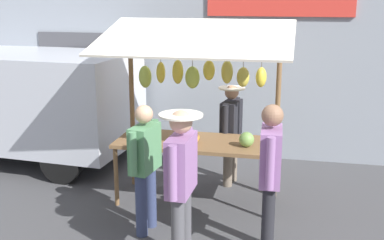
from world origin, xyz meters
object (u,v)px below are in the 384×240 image
at_px(vendor_with_sunhat, 231,127).
at_px(shopper_with_shopping_bag, 181,176).
at_px(shopper_in_grey_tee, 270,169).
at_px(parked_van, 1,95).
at_px(shopper_in_striped_shirt, 145,161).
at_px(market_stall, 198,91).

xyz_separation_m(vendor_with_sunhat, shopper_with_shopping_bag, (0.17, 2.47, 0.14)).
bearing_deg(shopper_in_grey_tee, parked_van, 61.04).
relative_size(shopper_in_striped_shirt, shopper_in_grey_tee, 0.93).
height_order(vendor_with_sunhat, shopper_in_grey_tee, shopper_in_grey_tee).
height_order(shopper_in_striped_shirt, shopper_with_shopping_bag, shopper_with_shopping_bag).
distance_m(shopper_with_shopping_bag, parked_van, 4.89).
xyz_separation_m(shopper_in_striped_shirt, shopper_in_grey_tee, (-1.48, 0.22, 0.09)).
bearing_deg(vendor_with_sunhat, shopper_in_grey_tee, 28.91).
height_order(shopper_with_shopping_bag, shopper_in_grey_tee, shopper_with_shopping_bag).
distance_m(market_stall, shopper_in_grey_tee, 1.77).
distance_m(market_stall, parked_van, 3.94).
distance_m(shopper_in_striped_shirt, shopper_in_grey_tee, 1.50).
xyz_separation_m(vendor_with_sunhat, shopper_in_grey_tee, (-0.70, 1.99, 0.11)).
relative_size(market_stall, shopper_in_grey_tee, 1.46).
xyz_separation_m(shopper_in_striped_shirt, shopper_with_shopping_bag, (-0.61, 0.70, 0.11)).
distance_m(shopper_with_shopping_bag, shopper_in_grey_tee, 1.00).
bearing_deg(shopper_in_striped_shirt, shopper_in_grey_tee, -89.91).
bearing_deg(shopper_in_grey_tee, shopper_in_striped_shirt, 79.35).
relative_size(market_stall, shopper_in_striped_shirt, 1.57).
bearing_deg(parked_van, market_stall, 168.10).
height_order(market_stall, shopper_with_shopping_bag, market_stall).
bearing_deg(market_stall, parked_van, -16.47).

